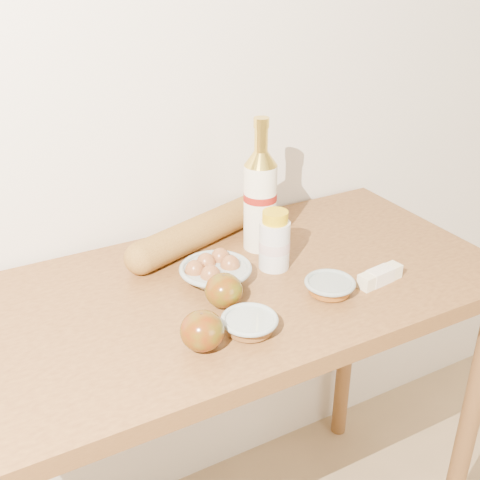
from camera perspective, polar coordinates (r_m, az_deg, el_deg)
name	(u,v)px	position (r m, az deg, el deg)	size (l,w,h in m)	color
back_wall	(165,68)	(1.44, -7.15, 15.85)	(3.50, 0.02, 2.60)	silver
table	(234,331)	(1.37, -0.61, -8.59)	(1.20, 0.60, 0.90)	#905E2E
bourbon_bottle	(260,197)	(1.40, 1.92, 4.06)	(0.09, 0.09, 0.32)	white
cream_bottle	(274,242)	(1.34, 3.29, -0.18)	(0.09, 0.09, 0.14)	silver
egg_bowl	(214,271)	(1.31, -2.44, -2.95)	(0.20, 0.20, 0.06)	#96A49F
baguette	(201,231)	(1.45, -3.69, 0.89)	(0.45, 0.22, 0.07)	#A87833
apple_redgreen_front	(202,331)	(1.10, -3.61, -8.59)	(0.10, 0.10, 0.08)	maroon
apple_redgreen_right	(224,290)	(1.21, -1.55, -4.80)	(0.08, 0.08, 0.07)	maroon
sugar_bowl	(249,324)	(1.15, 0.91, -7.94)	(0.14, 0.14, 0.03)	#99A7A1
syrup_bowl	(330,286)	(1.28, 8.50, -4.38)	(0.14, 0.14, 0.03)	gray
butter_stick	(380,276)	(1.33, 13.13, -3.36)	(0.11, 0.05, 0.03)	beige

